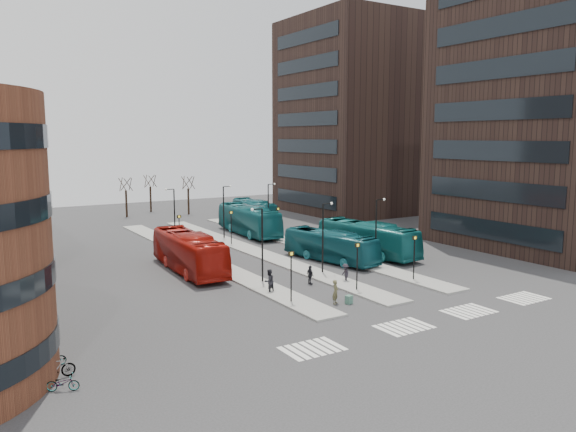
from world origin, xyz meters
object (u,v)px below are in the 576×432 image
red_bus (189,252)px  commuter_a (269,281)px  commuter_b (310,275)px  teal_bus_a (330,246)px  suitcase (349,300)px  bicycle_far (50,359)px  commuter_c (345,273)px  teal_bus_b (249,220)px  teal_bus_d (254,210)px  teal_bus_c (367,238)px  bicycle_mid (56,368)px  bicycle_near (63,383)px  traveller (335,292)px

red_bus → commuter_a: bearing=-72.8°
red_bus → commuter_b: 11.58m
teal_bus_a → suitcase: bearing=-130.4°
red_bus → bicycle_far: (-14.06, -15.90, -1.34)m
suitcase → commuter_c: commuter_c is taller
teal_bus_a → teal_bus_b: teal_bus_b is taller
suitcase → bicycle_far: size_ratio=0.39×
teal_bus_d → commuter_a: size_ratio=5.82×
teal_bus_d → commuter_b: size_ratio=6.91×
teal_bus_b → commuter_b: bearing=-102.4°
teal_bus_c → bicycle_mid: teal_bus_c is taller
teal_bus_a → bicycle_far: 29.95m
teal_bus_a → bicycle_near: bearing=-159.3°
commuter_b → teal_bus_c: bearing=-57.4°
bicycle_near → suitcase: bearing=-53.9°
commuter_a → bicycle_near: (-16.59, -9.40, -0.53)m
traveller → commuter_a: commuter_a is taller
teal_bus_d → commuter_b: 35.50m
commuter_c → teal_bus_a: bearing=166.3°
bicycle_near → traveller: bearing=-52.0°
teal_bus_c → teal_bus_d: size_ratio=1.12×
commuter_c → teal_bus_d: bearing=177.2°
suitcase → teal_bus_b: size_ratio=0.05×
suitcase → commuter_c: (3.49, 4.97, 0.47)m
teal_bus_b → teal_bus_d: (5.95, 9.63, -0.28)m
bicycle_mid → teal_bus_c: bearing=-64.5°
traveller → bicycle_far: 19.30m
commuter_a → commuter_b: commuter_a is taller
bicycle_far → suitcase: bearing=-75.8°
red_bus → teal_bus_b: bearing=49.2°
bicycle_mid → traveller: bearing=-80.7°
suitcase → bicycle_near: size_ratio=0.40×
red_bus → teal_bus_c: size_ratio=1.03×
suitcase → bicycle_far: (-20.08, -0.57, 0.10)m
red_bus → bicycle_mid: (-14.06, -17.69, -1.21)m
suitcase → commuter_a: (-3.49, 5.42, 0.63)m
red_bus → teal_bus_b: 19.46m
bicycle_far → traveller: bearing=-74.1°
teal_bus_a → commuter_c: teal_bus_a is taller
teal_bus_c → commuter_b: bearing=-155.8°
traveller → teal_bus_d: bearing=35.0°
bicycle_mid → suitcase: bearing=-82.5°
teal_bus_d → teal_bus_c: bearing=-87.8°
teal_bus_d → commuter_c: bearing=-101.0°
red_bus → commuter_c: red_bus is taller
bicycle_mid → teal_bus_b: bearing=-40.1°
commuter_c → bicycle_far: (-23.57, -5.54, -0.36)m
teal_bus_b → red_bus: bearing=-129.9°
red_bus → teal_bus_b: teal_bus_b is taller
suitcase → traveller: 1.12m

